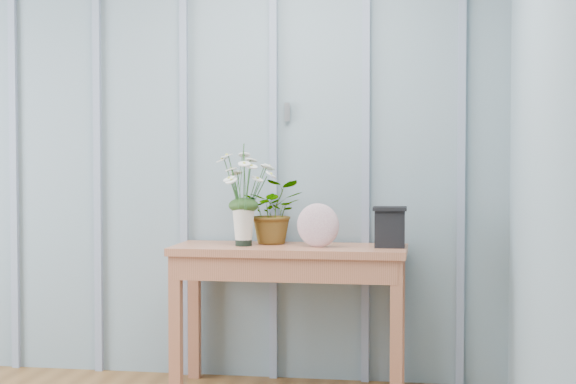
% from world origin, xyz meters
% --- Properties ---
extents(sideboard, '(1.20, 0.45, 0.75)m').
position_xyz_m(sideboard, '(0.88, 1.99, 0.64)').
color(sideboard, '#9F5B3F').
rests_on(sideboard, ground).
extents(daisy_vase, '(0.38, 0.29, 0.54)m').
position_xyz_m(daisy_vase, '(0.64, 1.97, 1.09)').
color(daisy_vase, black).
rests_on(daisy_vase, sideboard).
extents(spider_plant, '(0.34, 0.30, 0.34)m').
position_xyz_m(spider_plant, '(0.78, 2.10, 0.92)').
color(spider_plant, '#1C3915').
rests_on(spider_plant, sideboard).
extents(felt_disc_vessel, '(0.23, 0.10, 0.22)m').
position_xyz_m(felt_disc_vessel, '(1.03, 1.95, 0.86)').
color(felt_disc_vessel, '#894D67').
rests_on(felt_disc_vessel, sideboard).
extents(carved_box, '(0.17, 0.13, 0.21)m').
position_xyz_m(carved_box, '(1.39, 2.00, 0.86)').
color(carved_box, black).
rests_on(carved_box, sideboard).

